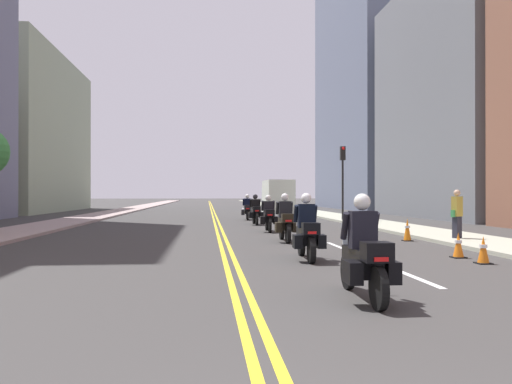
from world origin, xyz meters
The scene contains 21 objects.
ground_plane centered at (0.00, 48.00, 0.00)m, with size 264.00×264.00×0.00m, color #373534.
sidewalk_left centered at (-8.33, 48.00, 0.06)m, with size 2.75×144.00×0.12m, color gray.
sidewalk_right centered at (8.33, 48.00, 0.06)m, with size 2.75×144.00×0.12m, color #A4A692.
centreline_yellow_inner centered at (-0.12, 48.00, 0.00)m, with size 0.12×132.00×0.01m, color yellow.
centreline_yellow_outer centered at (0.12, 48.00, 0.00)m, with size 0.12×132.00×0.01m, color yellow.
lane_dashes_white centered at (3.48, 29.00, 0.00)m, with size 0.14×56.40×0.01m.
building_right_1 centered at (16.72, 32.46, 8.32)m, with size 6.25×16.31×16.64m.
building_left_2 centered at (-17.05, 47.59, 7.17)m, with size 6.90×20.28×14.34m.
building_right_2 centered at (17.34, 53.58, 14.21)m, with size 7.49×21.98×28.42m.
motorcycle_0 centered at (1.83, 6.01, 0.66)m, with size 0.76×2.24×1.64m.
motorcycle_1 centered at (1.89, 10.81, 0.66)m, with size 0.77×2.17×1.65m.
motorcycle_2 centered at (2.10, 15.65, 0.67)m, with size 0.76×2.19×1.65m.
motorcycle_3 centered at (2.08, 20.27, 0.67)m, with size 0.77×2.18×1.59m.
motorcycle_4 centered at (2.00, 25.34, 0.67)m, with size 0.76×2.27×1.61m.
motorcycle_5 centered at (1.97, 30.36, 0.66)m, with size 0.78×2.14×1.61m.
traffic_cone_0 centered at (5.81, 10.86, 0.32)m, with size 0.33×0.33×0.65m.
traffic_cone_1 centered at (5.85, 9.75, 0.32)m, with size 0.33×0.33×0.65m.
traffic_cone_2 centered at (6.34, 15.50, 0.38)m, with size 0.32×0.32×0.78m.
traffic_light_near centered at (7.36, 27.70, 3.07)m, with size 0.28×0.38×4.40m.
pedestrian_0 centered at (7.94, 15.13, 0.92)m, with size 0.49×0.38×1.77m.
parked_truck centered at (5.56, 42.81, 1.27)m, with size 2.20×6.50×2.80m.
Camera 1 is at (-0.56, -1.62, 1.63)m, focal length 35.99 mm.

